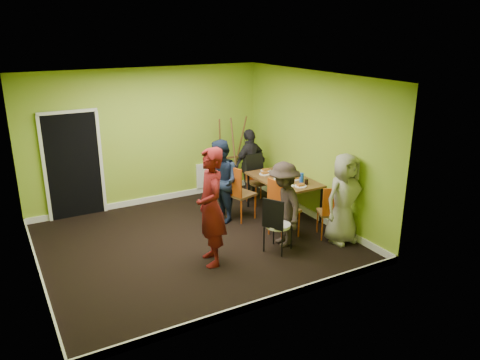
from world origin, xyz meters
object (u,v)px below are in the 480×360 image
object	(u,v)px
chair_front_end	(331,209)
chair_bentwood	(276,222)
blue_bottle	(302,178)
person_left_far	(221,182)
chair_back_end	(254,168)
easel	(231,156)
chair_left_far	(238,190)
person_standing	(211,207)
chair_left_near	(280,205)
thermos	(279,174)
person_left_near	(284,204)
person_back_end	(250,164)
orange_bottle	(271,174)
person_front_end	(344,199)
dining_table	(284,181)

from	to	relation	value
chair_front_end	chair_bentwood	size ratio (longest dim) A/B	1.01
blue_bottle	person_left_far	bearing A→B (deg)	154.28
person_left_far	chair_back_end	bearing A→B (deg)	123.39
chair_bentwood	easel	size ratio (longest dim) A/B	0.56
chair_left_far	chair_front_end	size ratio (longest dim) A/B	1.12
blue_bottle	person_standing	bearing A→B (deg)	-161.68
chair_left_near	thermos	xyz separation A→B (m)	(0.53, 0.86, 0.26)
chair_back_end	person_standing	distance (m)	2.87
chair_left_far	person_left_near	distance (m)	1.32
chair_back_end	person_back_end	bearing A→B (deg)	-86.19
chair_left_far	thermos	distance (m)	0.86
chair_back_end	thermos	xyz separation A→B (m)	(-0.01, -0.93, 0.14)
orange_bottle	chair_back_end	bearing A→B (deg)	85.79
chair_left_near	chair_front_end	distance (m)	0.88
chair_back_end	chair_bentwood	world-z (taller)	chair_back_end
thermos	chair_left_near	bearing A→B (deg)	-121.55
chair_left_near	blue_bottle	xyz separation A→B (m)	(0.80, 0.48, 0.24)
chair_left_far	easel	bearing A→B (deg)	140.04
chair_bentwood	person_left_near	size ratio (longest dim) A/B	0.65
person_left_far	person_front_end	size ratio (longest dim) A/B	1.00
person_left_near	chair_left_far	bearing A→B (deg)	-166.02
chair_left_far	person_back_end	distance (m)	1.23
chair_back_end	blue_bottle	world-z (taller)	chair_back_end
chair_bentwood	person_left_near	bearing A→B (deg)	96.26
person_back_end	chair_left_near	bearing A→B (deg)	58.16
person_left_near	chair_front_end	bearing A→B (deg)	84.25
person_standing	person_back_end	world-z (taller)	person_standing
orange_bottle	person_left_far	size ratio (longest dim) A/B	0.05
chair_bentwood	person_standing	world-z (taller)	person_standing
orange_bottle	person_front_end	bearing A→B (deg)	-78.58
chair_left_far	chair_bentwood	distance (m)	1.49
thermos	blue_bottle	xyz separation A→B (m)	(0.27, -0.38, -0.02)
thermos	person_left_near	size ratio (longest dim) A/B	0.15
chair_left_near	orange_bottle	bearing A→B (deg)	151.35
person_front_end	person_standing	bearing A→B (deg)	167.31
person_front_end	orange_bottle	bearing A→B (deg)	98.82
orange_bottle	chair_left_near	bearing A→B (deg)	-114.25
orange_bottle	person_back_end	world-z (taller)	person_back_end
person_standing	chair_front_end	bearing A→B (deg)	95.40
chair_left_far	person_standing	distance (m)	1.78
chair_bentwood	chair_front_end	bearing A→B (deg)	60.69
dining_table	easel	distance (m)	1.67
person_back_end	thermos	bearing A→B (deg)	73.53
dining_table	orange_bottle	bearing A→B (deg)	119.67
dining_table	person_left_near	world-z (taller)	person_left_near
chair_back_end	person_front_end	distance (m)	2.48
chair_left_far	person_back_end	world-z (taller)	person_back_end
person_left_far	person_back_end	size ratio (longest dim) A/B	1.04
chair_front_end	person_standing	world-z (taller)	person_standing
person_back_end	chair_back_end	bearing A→B (deg)	78.18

